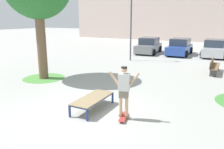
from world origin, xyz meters
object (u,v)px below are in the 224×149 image
skateboard (123,117)px  skater (124,88)px  light_post (131,11)px  car_blue (180,47)px  park_bench (214,66)px  car_grey (149,46)px  car_silver (214,49)px  skate_box (93,99)px

skateboard → skater: 0.99m
light_post → skater: bearing=-67.7°
skateboard → car_blue: size_ratio=0.20×
car_blue → park_bench: car_blue is taller
car_blue → park_bench: size_ratio=1.75×
car_grey → light_post: light_post is taller
skater → car_silver: 15.54m
car_blue → light_post: (-2.86, -4.87, 3.13)m
skater → park_bench: skater is taller
skate_box → park_bench: park_bench is taller
skateboard → skater: size_ratio=0.49×
skate_box → park_bench: bearing=67.6°
skater → park_bench: (2.09, 8.53, -0.62)m
skateboard → skate_box: bearing=171.3°
car_blue → park_bench: bearing=-62.4°
skate_box → skater: 1.50m
skate_box → skateboard: bearing=-8.7°
skate_box → skater: bearing=-8.6°
park_bench → light_post: light_post is taller
car_grey → car_blue: bearing=6.6°
skateboard → skater: (-0.00, 0.00, 0.99)m
park_bench → skateboard: bearing=-103.8°
car_silver → park_bench: size_ratio=1.76×
car_silver → light_post: 8.38m
car_blue → light_post: light_post is taller
skateboard → car_silver: bearing=84.3°
skate_box → park_bench: (3.43, 8.33, 0.03)m
skateboard → park_bench: size_ratio=0.34×
car_silver → park_bench: (0.54, -6.93, -0.24)m
skateboard → skater: bearing=104.8°
light_post → skate_box: bearing=-74.1°
car_grey → car_silver: bearing=6.9°
skater → car_grey: bearing=106.0°
skateboard → car_blue: bearing=95.0°
car_silver → light_post: light_post is taller
skateboard → light_post: light_post is taller
light_post → car_grey: bearing=90.3°
skate_box → skateboard: 1.40m
skate_box → car_silver: car_silver is taller
car_grey → light_post: bearing=-89.7°
skate_box → light_post: (-2.86, 10.02, 3.41)m
car_blue → skateboard: bearing=-85.0°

